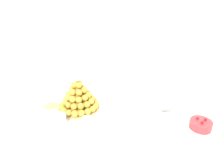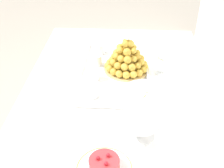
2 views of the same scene
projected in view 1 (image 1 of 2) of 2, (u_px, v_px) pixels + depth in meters
backdrop_wall at (140, 12)px, 1.68m from camera, size 4.80×0.10×2.50m
buffet_table at (126, 135)px, 1.09m from camera, size 1.59×0.91×0.79m
serving_tray at (82, 116)px, 1.05m from camera, size 0.56×0.34×0.02m
croquembouche at (79, 97)px, 1.08m from camera, size 0.23×0.23×0.20m
dessert_cup_left at (36, 117)px, 0.99m from camera, size 0.06×0.06×0.05m
dessert_cup_mid_left at (60, 120)px, 0.96m from camera, size 0.06×0.06×0.06m
dessert_cup_centre at (88, 123)px, 0.94m from camera, size 0.05×0.05×0.06m
dessert_cup_mid_right at (116, 126)px, 0.93m from camera, size 0.05×0.05×0.05m
creme_brulee_ramekin at (52, 108)px, 1.09m from camera, size 0.10×0.10×0.02m
macaron_goblet at (166, 91)px, 1.04m from camera, size 0.13×0.13×0.22m
fruit_tart_plate at (200, 126)px, 0.95m from camera, size 0.20×0.20×0.06m
wine_glass at (89, 80)px, 1.22m from camera, size 0.08×0.08×0.16m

